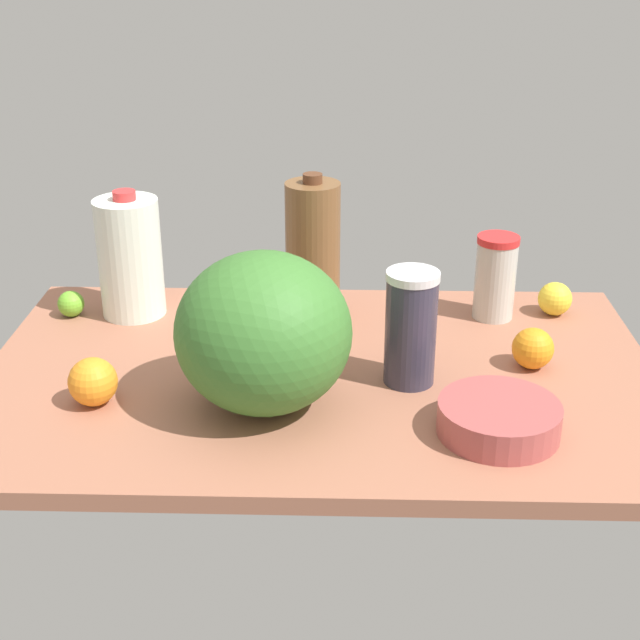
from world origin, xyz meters
TOP-DOWN VIEW (x-y plane):
  - countertop at (0.00, 0.00)cm, footprint 120.00×76.00cm
  - tumbler_cup at (34.12, 24.67)cm, footprint 8.30×8.30cm
  - milk_jug at (-38.49, 24.46)cm, footprint 12.71×12.71cm
  - shaker_bottle at (15.50, -3.18)cm, footprint 9.05×9.05cm
  - watermelon at (-8.72, -12.14)cm, footprint 28.54×28.54cm
  - chocolate_milk_jug at (-2.08, 23.59)cm, footprint 10.72×10.72cm
  - mixing_bowl at (28.42, -20.03)cm, footprint 19.23×19.23cm
  - orange_near_front at (-37.04, -12.55)cm, footprint 8.14×8.14cm
  - lime_by_jug at (-50.89, 22.63)cm, footprint 5.29×5.29cm
  - orange_beside_bowl at (37.86, 2.67)cm, footprint 7.46×7.46cm
  - lemon_far_back at (46.77, 26.22)cm, footprint 6.80×6.80cm

SIDE VIEW (x-z plane):
  - countertop at x=0.00cm, z-range 0.00..3.00cm
  - mixing_bowl at x=28.42cm, z-range 3.00..8.16cm
  - lime_by_jug at x=-50.89cm, z-range 3.00..8.29cm
  - lemon_far_back at x=46.77cm, z-range 3.00..9.80cm
  - orange_beside_bowl at x=37.86cm, z-range 3.00..10.46cm
  - orange_near_front at x=-37.04cm, z-range 3.00..11.14cm
  - tumbler_cup at x=34.12cm, z-range 3.04..20.14cm
  - shaker_bottle at x=15.50cm, z-range 3.04..23.40cm
  - milk_jug at x=-38.49cm, z-range 2.22..27.91cm
  - watermelon at x=-8.72cm, z-range 3.00..29.34cm
  - chocolate_milk_jug at x=-2.08cm, z-range 2.22..31.77cm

